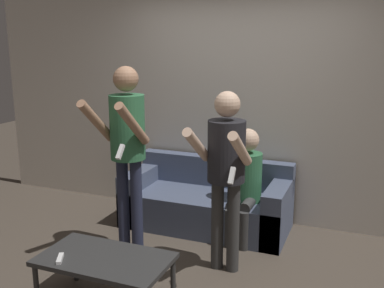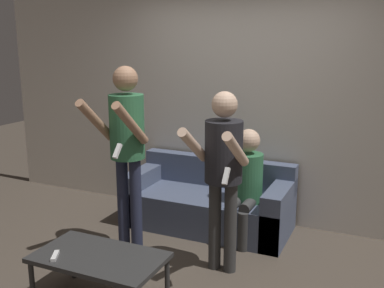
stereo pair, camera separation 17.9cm
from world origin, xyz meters
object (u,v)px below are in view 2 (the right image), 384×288
Objects in this scene: person_standing_left at (126,139)px; coffee_table at (99,260)px; person_seated at (246,181)px; person_standing_right at (223,163)px; remote_on_table at (55,256)px; couch at (208,204)px.

coffee_table is (0.29, -0.88, -0.74)m from person_standing_left.
person_standing_left is 1.28m from person_seated.
person_standing_left is at bearing 179.97° from person_standing_right.
person_seated is at bearing 62.17° from remote_on_table.
person_standing_right is 1.26m from coffee_table.
couch is 1.11× the size of person_standing_right.
person_seated is 1.74m from coffee_table.
person_standing_left is 11.92× the size of remote_on_table.
couch is at bearing 76.18° from remote_on_table.
person_seated is (0.46, -0.14, 0.37)m from couch.
person_standing_left is (-0.47, -0.86, 0.86)m from couch.
couch reaches higher than coffee_table.
person_standing_left is at bearing 90.40° from remote_on_table.
remote_on_table reaches higher than coffee_table.
couch is 1.30m from person_standing_left.
person_standing_left reaches higher than person_seated.
person_seated is 1.15× the size of coffee_table.
person_standing_left is at bearing 108.09° from coffee_table.
person_standing_left reaches higher than person_standing_right.
person_standing_right is 1.61× the size of coffee_table.
person_standing_right is 1.40× the size of person_seated.
coffee_table is (-0.19, -1.74, 0.12)m from couch.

